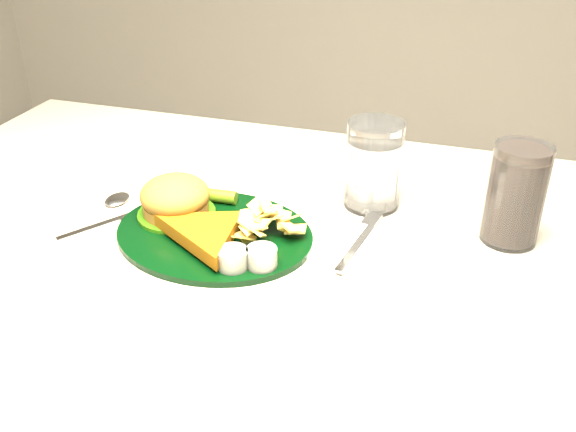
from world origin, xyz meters
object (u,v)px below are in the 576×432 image
(cola_glass, at_px, (516,195))
(fork_napkin, at_px, (357,244))
(water_glass, at_px, (374,165))
(dinner_plate, at_px, (213,217))

(cola_glass, relative_size, fork_napkin, 0.86)
(water_glass, relative_size, fork_napkin, 0.81)
(cola_glass, bearing_deg, fork_napkin, -156.41)
(dinner_plate, distance_m, fork_napkin, 0.19)
(dinner_plate, relative_size, cola_glass, 2.01)
(water_glass, bearing_deg, dinner_plate, -140.12)
(water_glass, bearing_deg, fork_napkin, -87.43)
(dinner_plate, height_order, fork_napkin, dinner_plate)
(water_glass, distance_m, cola_glass, 0.19)
(dinner_plate, height_order, cola_glass, cola_glass)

